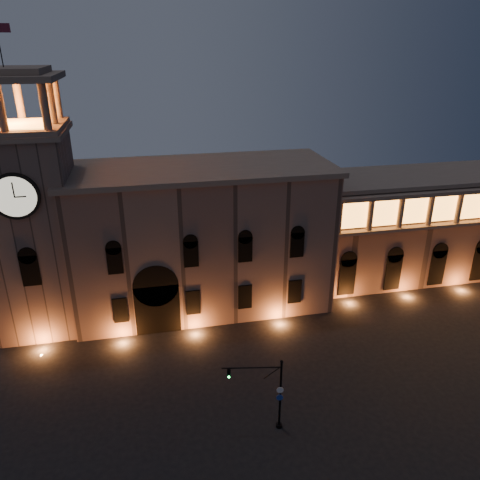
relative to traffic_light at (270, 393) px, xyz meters
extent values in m
plane|color=black|center=(-0.50, 0.33, -3.69)|extent=(160.00, 160.00, 0.00)
cube|color=#785B4E|center=(-2.50, 22.33, 4.81)|extent=(30.00, 12.00, 17.00)
cube|color=#866E5C|center=(-2.50, 22.33, 13.61)|extent=(30.80, 12.80, 0.60)
cube|color=black|center=(-8.50, 16.93, -0.69)|extent=(5.00, 1.40, 6.00)
cylinder|color=black|center=(-8.50, 16.93, 2.31)|extent=(5.00, 1.40, 5.00)
cube|color=#FF9632|center=(-8.50, 16.73, -0.89)|extent=(4.20, 0.20, 5.00)
cube|color=#785B4E|center=(-21.00, 21.33, 7.31)|extent=(9.00, 9.00, 22.00)
cube|color=#866E5C|center=(-21.00, 21.33, 18.56)|extent=(9.80, 9.80, 0.50)
cylinder|color=black|center=(-21.00, 16.65, 13.31)|extent=(4.60, 0.35, 4.60)
cylinder|color=beige|center=(-21.00, 16.51, 13.31)|extent=(4.00, 0.12, 4.00)
cube|color=#866E5C|center=(-21.00, 21.33, 19.06)|extent=(9.40, 9.40, 0.50)
cube|color=#FF9632|center=(-21.00, 21.33, 19.36)|extent=(6.80, 6.80, 0.15)
cylinder|color=#866E5C|center=(-21.00, 17.53, 21.41)|extent=(0.76, 0.76, 4.20)
cylinder|color=#866E5C|center=(-17.20, 17.53, 21.41)|extent=(0.76, 0.76, 4.20)
cylinder|color=#866E5C|center=(-21.00, 25.13, 21.41)|extent=(0.76, 0.76, 4.20)
cylinder|color=#866E5C|center=(-17.20, 25.13, 21.41)|extent=(0.76, 0.76, 4.20)
cylinder|color=#866E5C|center=(-17.20, 21.33, 21.41)|extent=(0.76, 0.76, 4.20)
cube|color=#866E5C|center=(-21.00, 21.33, 23.81)|extent=(9.80, 9.80, 0.60)
cube|color=#866E5C|center=(-21.00, 21.33, 24.41)|extent=(7.50, 7.50, 0.60)
plane|color=maroon|center=(-20.40, 21.33, 28.11)|extent=(1.20, 0.00, 1.20)
cube|color=brown|center=(31.50, 24.33, 3.31)|extent=(40.00, 10.00, 14.00)
cube|color=#866E5C|center=(31.50, 24.33, 10.56)|extent=(40.60, 10.60, 0.50)
cube|color=#866E5C|center=(31.50, 18.83, 5.61)|extent=(40.00, 1.20, 0.40)
cube|color=#866E5C|center=(31.50, 18.83, 9.91)|extent=(40.00, 1.40, 0.50)
cube|color=#FF9632|center=(31.50, 19.38, 7.81)|extent=(38.00, 0.15, 3.60)
cylinder|color=#866E5C|center=(13.50, 18.83, 7.81)|extent=(0.70, 0.70, 4.00)
cylinder|color=#866E5C|center=(17.50, 18.83, 7.81)|extent=(0.70, 0.70, 4.00)
cylinder|color=#866E5C|center=(21.50, 18.83, 7.81)|extent=(0.70, 0.70, 4.00)
cylinder|color=#866E5C|center=(25.50, 18.83, 7.81)|extent=(0.70, 0.70, 4.00)
cylinder|color=#866E5C|center=(29.50, 18.83, 7.81)|extent=(0.70, 0.70, 4.00)
cylinder|color=black|center=(0.85, -0.15, -0.29)|extent=(0.19, 0.19, 6.80)
cylinder|color=black|center=(0.85, -0.15, -3.55)|extent=(0.54, 0.54, 0.29)
sphere|color=black|center=(0.85, -0.15, 3.20)|extent=(0.27, 0.27, 0.27)
cylinder|color=black|center=(-1.54, 0.29, 2.62)|extent=(4.80, 0.99, 0.12)
cube|color=black|center=(-3.36, 0.62, 2.13)|extent=(0.34, 0.32, 0.83)
cylinder|color=#0CE53F|center=(-3.38, 0.47, 1.86)|extent=(0.19, 0.11, 0.17)
cylinder|color=silver|center=(0.78, -0.27, 0.39)|extent=(0.58, 0.14, 0.58)
cylinder|color=navy|center=(0.78, -0.27, -0.39)|extent=(0.58, 0.14, 0.58)
camera|label=1|loc=(-8.86, -29.58, 26.97)|focal=35.00mm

